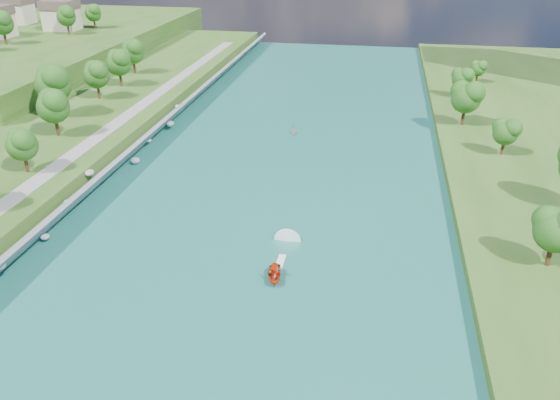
# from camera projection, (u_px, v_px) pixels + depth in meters

# --- Properties ---
(ground) EXTENTS (260.00, 260.00, 0.00)m
(ground) POSITION_uv_depth(u_px,v_px,m) (227.00, 279.00, 63.86)
(ground) COLOR #2D5119
(ground) RESTS_ON ground
(river_water) EXTENTS (55.00, 240.00, 0.10)m
(river_water) POSITION_uv_depth(u_px,v_px,m) (263.00, 202.00, 81.37)
(river_water) COLOR #196054
(river_water) RESTS_ON ground
(ridge_west) EXTENTS (60.00, 120.00, 9.00)m
(ridge_west) POSITION_uv_depth(u_px,v_px,m) (39.00, 49.00, 158.50)
(ridge_west) COLOR #2D5119
(ridge_west) RESTS_ON ground
(riprap_bank) EXTENTS (3.97, 236.00, 4.05)m
(riprap_bank) POSITION_uv_depth(u_px,v_px,m) (97.00, 181.00, 84.01)
(riprap_bank) COLOR slate
(riprap_bank) RESTS_ON ground
(riverside_path) EXTENTS (3.00, 200.00, 0.10)m
(riverside_path) POSITION_uv_depth(u_px,v_px,m) (59.00, 165.00, 85.06)
(riverside_path) COLOR gray
(riverside_path) RESTS_ON berm_west
(ridge_houses) EXTENTS (29.50, 29.50, 8.40)m
(ridge_houses) POSITION_uv_depth(u_px,v_px,m) (24.00, 15.00, 159.89)
(ridge_houses) COLOR beige
(ridge_houses) RESTS_ON ridge_west
(trees_east) EXTENTS (18.31, 137.47, 11.71)m
(trees_east) POSITION_uv_depth(u_px,v_px,m) (541.00, 178.00, 74.21)
(trees_east) COLOR #144D16
(trees_east) RESTS_ON berm_east
(trees_ridge) EXTENTS (16.63, 41.10, 10.04)m
(trees_ridge) POSITION_uv_depth(u_px,v_px,m) (34.00, 22.00, 145.94)
(trees_ridge) COLOR #144D16
(trees_ridge) RESTS_ON ridge_west
(motorboat) EXTENTS (3.60, 18.77, 2.14)m
(motorboat) POSITION_uv_depth(u_px,v_px,m) (277.00, 267.00, 64.98)
(motorboat) COLOR red
(motorboat) RESTS_ON river_water
(raft) EXTENTS (2.19, 2.77, 1.53)m
(raft) POSITION_uv_depth(u_px,v_px,m) (294.00, 132.00, 107.91)
(raft) COLOR #9A9DA3
(raft) RESTS_ON river_water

